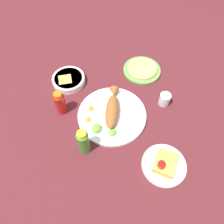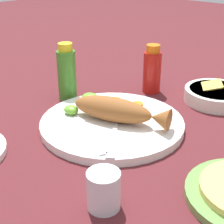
{
  "view_description": "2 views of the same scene",
  "coord_description": "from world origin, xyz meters",
  "px_view_note": "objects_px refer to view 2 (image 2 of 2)",
  "views": [
    {
      "loc": [
        0.51,
        0.21,
        0.9
      ],
      "look_at": [
        0.0,
        0.0,
        0.04
      ],
      "focal_mm": 35.0,
      "sensor_mm": 36.0,
      "label": 1
    },
    {
      "loc": [
        -0.47,
        0.52,
        0.37
      ],
      "look_at": [
        0.0,
        0.0,
        0.04
      ],
      "focal_mm": 55.0,
      "sensor_mm": 36.0,
      "label": 2
    }
  ],
  "objects_px": {
    "fork_near": "(114,137)",
    "guacamole_bowl": "(217,95)",
    "hot_sauce_bottle_red": "(152,70)",
    "salt_cup": "(104,192)",
    "fork_far": "(91,135)",
    "main_plate": "(112,123)",
    "hot_sauce_bottle_green": "(67,73)",
    "fried_fish": "(118,110)"
  },
  "relations": [
    {
      "from": "fork_near",
      "to": "guacamole_bowl",
      "type": "distance_m",
      "value": 0.36
    },
    {
      "from": "hot_sauce_bottle_red",
      "to": "salt_cup",
      "type": "relative_size",
      "value": 2.12
    },
    {
      "from": "salt_cup",
      "to": "fork_near",
      "type": "bearing_deg",
      "value": -53.04
    },
    {
      "from": "fork_near",
      "to": "hot_sauce_bottle_red",
      "type": "bearing_deg",
      "value": 165.61
    },
    {
      "from": "hot_sauce_bottle_red",
      "to": "fork_near",
      "type": "bearing_deg",
      "value": 112.27
    },
    {
      "from": "fork_far",
      "to": "guacamole_bowl",
      "type": "xyz_separation_m",
      "value": [
        -0.09,
        -0.38,
        0.0
      ]
    },
    {
      "from": "main_plate",
      "to": "salt_cup",
      "type": "bearing_deg",
      "value": 129.35
    },
    {
      "from": "fork_near",
      "to": "hot_sauce_bottle_green",
      "type": "bearing_deg",
      "value": -148.28
    },
    {
      "from": "fork_near",
      "to": "fork_far",
      "type": "height_order",
      "value": "same"
    },
    {
      "from": "fried_fish",
      "to": "guacamole_bowl",
      "type": "distance_m",
      "value": 0.31
    },
    {
      "from": "fried_fish",
      "to": "fork_far",
      "type": "relative_size",
      "value": 1.37
    },
    {
      "from": "main_plate",
      "to": "fork_near",
      "type": "distance_m",
      "value": 0.08
    },
    {
      "from": "main_plate",
      "to": "fork_far",
      "type": "distance_m",
      "value": 0.09
    },
    {
      "from": "hot_sauce_bottle_green",
      "to": "main_plate",
      "type": "bearing_deg",
      "value": 167.75
    },
    {
      "from": "fork_far",
      "to": "fork_near",
      "type": "bearing_deg",
      "value": 59.65
    },
    {
      "from": "fried_fish",
      "to": "fork_near",
      "type": "height_order",
      "value": "fried_fish"
    },
    {
      "from": "hot_sauce_bottle_red",
      "to": "salt_cup",
      "type": "xyz_separation_m",
      "value": [
        -0.23,
        0.45,
        -0.04
      ]
    },
    {
      "from": "fried_fish",
      "to": "fork_far",
      "type": "bearing_deg",
      "value": 74.9
    },
    {
      "from": "fork_near",
      "to": "guacamole_bowl",
      "type": "xyz_separation_m",
      "value": [
        -0.05,
        -0.35,
        0.0
      ]
    },
    {
      "from": "hot_sauce_bottle_red",
      "to": "hot_sauce_bottle_green",
      "type": "bearing_deg",
      "value": 53.88
    },
    {
      "from": "fork_far",
      "to": "guacamole_bowl",
      "type": "bearing_deg",
      "value": 104.26
    },
    {
      "from": "fork_far",
      "to": "hot_sauce_bottle_red",
      "type": "xyz_separation_m",
      "value": [
        0.08,
        -0.32,
        0.04
      ]
    },
    {
      "from": "fork_far",
      "to": "hot_sauce_bottle_green",
      "type": "height_order",
      "value": "hot_sauce_bottle_green"
    },
    {
      "from": "guacamole_bowl",
      "to": "hot_sauce_bottle_green",
      "type": "bearing_deg",
      "value": 38.76
    },
    {
      "from": "hot_sauce_bottle_red",
      "to": "fried_fish",
      "type": "bearing_deg",
      "value": 108.41
    },
    {
      "from": "guacamole_bowl",
      "to": "main_plate",
      "type": "bearing_deg",
      "value": 69.51
    },
    {
      "from": "main_plate",
      "to": "hot_sauce_bottle_green",
      "type": "bearing_deg",
      "value": -12.25
    },
    {
      "from": "salt_cup",
      "to": "main_plate",
      "type": "bearing_deg",
      "value": -50.65
    },
    {
      "from": "hot_sauce_bottle_red",
      "to": "hot_sauce_bottle_green",
      "type": "distance_m",
      "value": 0.24
    },
    {
      "from": "main_plate",
      "to": "hot_sauce_bottle_red",
      "type": "xyz_separation_m",
      "value": [
        0.06,
        -0.24,
        0.05
      ]
    },
    {
      "from": "main_plate",
      "to": "fried_fish",
      "type": "height_order",
      "value": "fried_fish"
    },
    {
      "from": "salt_cup",
      "to": "hot_sauce_bottle_green",
      "type": "bearing_deg",
      "value": -34.09
    },
    {
      "from": "main_plate",
      "to": "hot_sauce_bottle_red",
      "type": "bearing_deg",
      "value": -75.26
    },
    {
      "from": "guacamole_bowl",
      "to": "fork_far",
      "type": "bearing_deg",
      "value": 76.41
    },
    {
      "from": "fried_fish",
      "to": "hot_sauce_bottle_red",
      "type": "relative_size",
      "value": 1.71
    },
    {
      "from": "main_plate",
      "to": "guacamole_bowl",
      "type": "xyz_separation_m",
      "value": [
        -0.11,
        -0.3,
        0.01
      ]
    },
    {
      "from": "fried_fish",
      "to": "fork_near",
      "type": "bearing_deg",
      "value": 107.1
    },
    {
      "from": "hot_sauce_bottle_red",
      "to": "hot_sauce_bottle_green",
      "type": "xyz_separation_m",
      "value": [
        0.14,
        0.19,
        0.01
      ]
    },
    {
      "from": "fork_far",
      "to": "salt_cup",
      "type": "bearing_deg",
      "value": -11.23
    },
    {
      "from": "hot_sauce_bottle_red",
      "to": "salt_cup",
      "type": "distance_m",
      "value": 0.5
    },
    {
      "from": "salt_cup",
      "to": "guacamole_bowl",
      "type": "distance_m",
      "value": 0.51
    },
    {
      "from": "fork_near",
      "to": "hot_sauce_bottle_red",
      "type": "distance_m",
      "value": 0.32
    }
  ]
}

